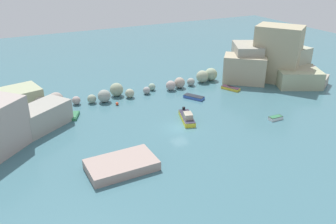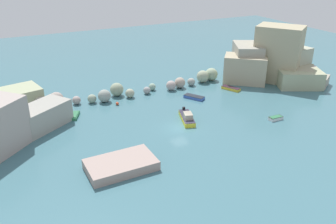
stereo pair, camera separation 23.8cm
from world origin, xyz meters
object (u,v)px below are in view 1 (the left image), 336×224
(stone_dock, at_px, (122,165))
(channel_buoy, at_px, (117,104))
(moored_boat_1, at_px, (187,118))
(moored_boat_4, at_px, (124,165))
(moored_boat_2, at_px, (194,97))
(moored_boat_0, at_px, (231,88))
(moored_boat_3, at_px, (276,118))
(moored_boat_5, at_px, (75,116))

(stone_dock, height_order, channel_buoy, stone_dock)
(moored_boat_1, xyz_separation_m, moored_boat_4, (-13.77, -8.30, -0.22))
(moored_boat_1, xyz_separation_m, moored_boat_2, (5.80, 7.71, -0.28))
(stone_dock, bearing_deg, moored_boat_0, 30.44)
(channel_buoy, relative_size, moored_boat_0, 0.15)
(channel_buoy, bearing_deg, moored_boat_2, -13.85)
(stone_dock, distance_m, moored_boat_2, 25.72)
(moored_boat_3, xyz_separation_m, moored_boat_5, (-28.98, 15.54, -0.03))
(channel_buoy, relative_size, moored_boat_3, 0.24)
(stone_dock, distance_m, moored_boat_1, 16.52)
(moored_boat_2, xyz_separation_m, moored_boat_4, (-19.58, -16.01, 0.06))
(moored_boat_1, distance_m, moored_boat_2, 9.65)
(moored_boat_0, height_order, moored_boat_2, moored_boat_0)
(channel_buoy, distance_m, moored_boat_0, 22.78)
(moored_boat_2, xyz_separation_m, moored_boat_5, (-21.69, 1.79, -0.02))
(moored_boat_2, bearing_deg, moored_boat_3, 176.18)
(moored_boat_0, bearing_deg, moored_boat_1, 94.70)
(stone_dock, height_order, moored_boat_3, stone_dock)
(moored_boat_1, relative_size, moored_boat_3, 2.46)
(moored_boat_4, bearing_deg, channel_buoy, 2.66)
(moored_boat_2, bearing_deg, moored_boat_5, 53.53)
(moored_boat_3, bearing_deg, moored_boat_2, -61.12)
(moored_boat_0, height_order, moored_boat_5, moored_boat_0)
(channel_buoy, relative_size, moored_boat_5, 0.17)
(stone_dock, bearing_deg, moored_boat_3, 5.11)
(stone_dock, xyz_separation_m, moored_boat_1, (14.18, 8.47, -0.04))
(stone_dock, distance_m, moored_boat_4, 0.52)
(stone_dock, height_order, moored_boat_1, moored_boat_1)
(moored_boat_0, relative_size, moored_boat_1, 0.66)
(stone_dock, relative_size, moored_boat_3, 3.60)
(moored_boat_3, bearing_deg, moored_boat_0, -95.12)
(stone_dock, bearing_deg, moored_boat_4, 23.32)
(channel_buoy, distance_m, moored_boat_3, 27.18)
(stone_dock, height_order, moored_boat_0, stone_dock)
(stone_dock, distance_m, moored_boat_5, 18.06)
(channel_buoy, height_order, moored_boat_3, channel_buoy)
(moored_boat_2, distance_m, moored_boat_5, 21.77)
(stone_dock, height_order, moored_boat_2, stone_dock)
(moored_boat_5, bearing_deg, moored_boat_4, -148.36)
(stone_dock, xyz_separation_m, moored_boat_2, (19.99, 16.18, -0.32))
(moored_boat_1, height_order, moored_boat_5, moored_boat_1)
(stone_dock, relative_size, moored_boat_4, 1.93)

